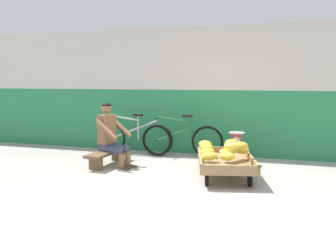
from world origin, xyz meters
name	(u,v)px	position (x,y,z in m)	size (l,w,h in m)	color
ground_plane	(188,191)	(0.00, 0.00, 0.00)	(80.00, 80.00, 0.00)	#A39E93
back_wall	(219,91)	(0.00, 2.67, 1.31)	(16.00, 0.30, 2.63)	#287F4C
banana_cart	(225,162)	(0.39, 0.90, 0.24)	(1.15, 1.59, 0.36)	#99754C
banana_pile	(223,149)	(0.35, 0.84, 0.46)	(0.96, 1.22, 0.26)	yellow
low_bench	(107,154)	(-1.78, 1.09, 0.20)	(0.39, 1.12, 0.27)	brown
vendor_seated	(111,135)	(-1.70, 1.06, 0.57)	(0.73, 0.58, 1.14)	brown
plastic_crate	(236,156)	(0.47, 1.87, 0.15)	(0.36, 0.28, 0.30)	red
weighing_scale	(237,140)	(0.47, 1.87, 0.45)	(0.30, 0.30, 0.29)	#28282D
bicycle_near_left	(134,138)	(-1.69, 2.12, 0.35)	(1.66, 0.48, 0.86)	black
bicycle_far_left	(182,139)	(-0.66, 2.20, 0.35)	(1.66, 0.48, 0.86)	black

